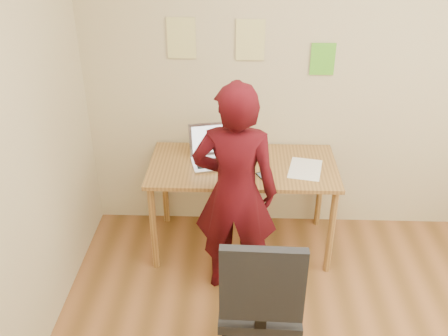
{
  "coord_description": "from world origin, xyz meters",
  "views": [
    {
      "loc": [
        -0.54,
        -1.88,
        2.54
      ],
      "look_at": [
        -0.64,
        0.95,
        0.95
      ],
      "focal_mm": 40.0,
      "sensor_mm": 36.0,
      "label": 1
    }
  ],
  "objects_px": {
    "desk": "(243,175)",
    "office_chair": "(260,315)",
    "laptop": "(215,154)",
    "person": "(235,193)",
    "phone": "(262,176)"
  },
  "relations": [
    {
      "from": "laptop",
      "to": "person",
      "type": "relative_size",
      "value": 0.27
    },
    {
      "from": "office_chair",
      "to": "person",
      "type": "xyz_separation_m",
      "value": [
        -0.15,
        0.75,
        0.34
      ]
    },
    {
      "from": "phone",
      "to": "office_chair",
      "type": "distance_m",
      "value": 1.08
    },
    {
      "from": "office_chair",
      "to": "person",
      "type": "distance_m",
      "value": 0.84
    },
    {
      "from": "laptop",
      "to": "office_chair",
      "type": "height_order",
      "value": "office_chair"
    },
    {
      "from": "person",
      "to": "desk",
      "type": "bearing_deg",
      "value": -90.89
    },
    {
      "from": "desk",
      "to": "person",
      "type": "bearing_deg",
      "value": -96.16
    },
    {
      "from": "office_chair",
      "to": "desk",
      "type": "bearing_deg",
      "value": 96.48
    },
    {
      "from": "desk",
      "to": "office_chair",
      "type": "bearing_deg",
      "value": -85.05
    },
    {
      "from": "laptop",
      "to": "phone",
      "type": "relative_size",
      "value": 3.41
    },
    {
      "from": "phone",
      "to": "office_chair",
      "type": "xyz_separation_m",
      "value": [
        -0.03,
        -1.04,
        -0.3
      ]
    },
    {
      "from": "phone",
      "to": "office_chair",
      "type": "height_order",
      "value": "office_chair"
    },
    {
      "from": "desk",
      "to": "laptop",
      "type": "bearing_deg",
      "value": 165.08
    },
    {
      "from": "desk",
      "to": "office_chair",
      "type": "height_order",
      "value": "office_chair"
    },
    {
      "from": "desk",
      "to": "laptop",
      "type": "xyz_separation_m",
      "value": [
        -0.21,
        0.06,
        0.14
      ]
    }
  ]
}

